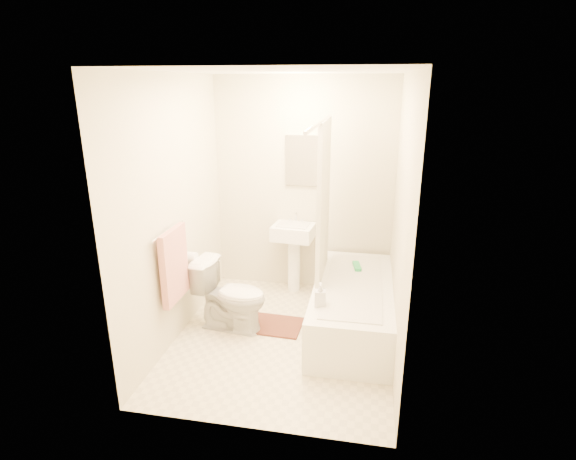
% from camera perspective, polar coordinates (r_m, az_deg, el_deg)
% --- Properties ---
extents(floor, '(2.40, 2.40, 0.00)m').
position_cam_1_polar(floor, '(4.40, -0.61, -13.50)').
color(floor, beige).
rests_on(floor, ground).
extents(ceiling, '(2.40, 2.40, 0.00)m').
position_cam_1_polar(ceiling, '(3.74, -0.74, 19.56)').
color(ceiling, white).
rests_on(ceiling, ground).
extents(wall_back, '(2.00, 0.02, 2.40)m').
position_cam_1_polar(wall_back, '(5.05, 1.98, 5.48)').
color(wall_back, beige).
rests_on(wall_back, ground).
extents(wall_left, '(0.02, 2.40, 2.40)m').
position_cam_1_polar(wall_left, '(4.21, -14.17, 2.32)').
color(wall_left, beige).
rests_on(wall_left, ground).
extents(wall_right, '(0.02, 2.40, 2.40)m').
position_cam_1_polar(wall_right, '(3.84, 14.11, 0.83)').
color(wall_right, beige).
rests_on(wall_right, ground).
extents(mirror, '(0.40, 0.03, 0.55)m').
position_cam_1_polar(mirror, '(4.97, 1.98, 8.80)').
color(mirror, white).
rests_on(mirror, wall_back).
extents(curtain_rod, '(0.03, 1.70, 0.03)m').
position_cam_1_polar(curtain_rod, '(3.81, 4.14, 13.46)').
color(curtain_rod, silver).
rests_on(curtain_rod, wall_back).
extents(shower_curtain, '(0.04, 0.80, 1.55)m').
position_cam_1_polar(shower_curtain, '(4.33, 4.52, 3.56)').
color(shower_curtain, silver).
rests_on(shower_curtain, curtain_rod).
extents(towel_bar, '(0.02, 0.60, 0.02)m').
position_cam_1_polar(towel_bar, '(4.00, -14.99, -0.06)').
color(towel_bar, silver).
rests_on(towel_bar, wall_left).
extents(towel, '(0.06, 0.45, 0.66)m').
position_cam_1_polar(towel, '(4.10, -14.24, -4.33)').
color(towel, '#CC7266').
rests_on(towel, towel_bar).
extents(toilet_paper, '(0.11, 0.12, 0.12)m').
position_cam_1_polar(toilet_paper, '(4.44, -12.22, -3.51)').
color(toilet_paper, white).
rests_on(toilet_paper, wall_left).
extents(toilet, '(0.75, 0.48, 0.69)m').
position_cam_1_polar(toilet, '(4.44, -7.22, -8.26)').
color(toilet, white).
rests_on(toilet, floor).
extents(sink, '(0.48, 0.40, 0.87)m').
position_cam_1_polar(sink, '(5.13, 0.71, -3.22)').
color(sink, white).
rests_on(sink, floor).
extents(bathtub, '(0.74, 1.69, 0.47)m').
position_cam_1_polar(bathtub, '(4.48, 8.19, -9.57)').
color(bathtub, white).
rests_on(bathtub, floor).
extents(bath_mat, '(0.57, 0.44, 0.02)m').
position_cam_1_polar(bath_mat, '(4.58, -1.78, -11.98)').
color(bath_mat, '#4D2C22').
rests_on(bath_mat, floor).
extents(soap_bottle, '(0.11, 0.11, 0.21)m').
position_cam_1_polar(soap_bottle, '(3.91, 4.11, -8.16)').
color(soap_bottle, silver).
rests_on(soap_bottle, bathtub).
extents(scrub_brush, '(0.10, 0.23, 0.04)m').
position_cam_1_polar(scrub_brush, '(4.73, 8.74, -4.61)').
color(scrub_brush, green).
rests_on(scrub_brush, bathtub).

